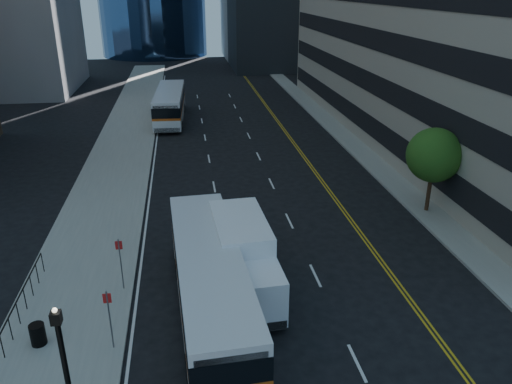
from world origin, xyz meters
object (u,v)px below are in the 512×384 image
(bus_front, at_px, (210,281))
(trash_can, at_px, (38,334))
(lamp_post, at_px, (66,370))
(street_tree, at_px, (434,155))
(box_truck, at_px, (244,258))
(bus_rear, at_px, (170,104))

(bus_front, xyz_separation_m, trash_can, (-6.61, -1.04, -1.07))
(lamp_post, distance_m, bus_front, 7.25)
(street_tree, xyz_separation_m, box_truck, (-12.01, -6.75, -1.97))
(bus_front, bearing_deg, box_truck, 41.48)
(lamp_post, bearing_deg, bus_rear, 86.46)
(street_tree, height_order, bus_rear, street_tree)
(lamp_post, distance_m, box_truck, 9.46)
(street_tree, relative_size, box_truck, 0.76)
(street_tree, distance_m, box_truck, 13.91)
(lamp_post, bearing_deg, street_tree, 37.87)
(street_tree, height_order, bus_front, street_tree)
(bus_front, relative_size, bus_rear, 0.99)
(lamp_post, xyz_separation_m, box_truck, (5.99, 7.25, -1.05))
(trash_can, bearing_deg, street_tree, 24.88)
(lamp_post, height_order, bus_front, lamp_post)
(street_tree, bearing_deg, lamp_post, -142.13)
(lamp_post, relative_size, trash_can, 5.29)
(street_tree, distance_m, bus_rear, 29.38)
(bus_rear, relative_size, trash_can, 13.83)
(bus_rear, bearing_deg, trash_can, -94.98)
(bus_front, xyz_separation_m, bus_rear, (-1.99, 33.15, 0.01))
(lamp_post, xyz_separation_m, bus_rear, (2.40, 38.82, -1.06))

